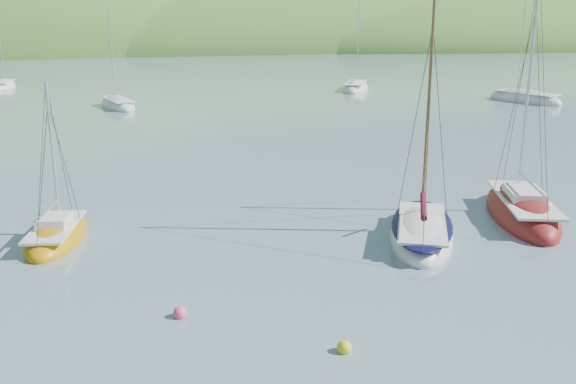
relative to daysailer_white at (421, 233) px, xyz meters
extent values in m
plane|color=slate|center=(-5.43, -7.66, -0.23)|extent=(700.00, 700.00, 0.00)
ellipsoid|color=#3C6F2A|center=(-5.43, 162.34, -0.23)|extent=(440.00, 110.00, 44.00)
ellipsoid|color=#3C6F2A|center=(84.57, 152.34, -0.23)|extent=(240.00, 100.00, 34.00)
ellipsoid|color=silver|center=(0.00, 0.00, -0.11)|extent=(4.88, 7.12, 1.64)
cube|color=silver|center=(-0.05, -0.12, 0.47)|extent=(3.73, 5.52, 0.10)
cylinder|color=brown|center=(0.32, 0.74, 4.90)|extent=(0.12, 0.12, 8.93)
ellipsoid|color=#0D0C37|center=(0.00, 0.00, 0.37)|extent=(4.81, 7.04, 0.28)
cylinder|color=maroon|center=(-0.31, -0.73, 1.38)|extent=(1.48, 3.05, 0.24)
ellipsoid|color=maroon|center=(5.42, 1.60, -0.08)|extent=(4.75, 8.04, 2.10)
cube|color=silver|center=(5.38, 1.46, 0.66)|extent=(3.62, 6.24, 0.10)
cylinder|color=silver|center=(5.69, 2.47, 5.37)|extent=(0.12, 0.12, 9.51)
cube|color=silver|center=(5.38, 1.46, 0.90)|extent=(1.99, 2.46, 0.42)
cylinder|color=silver|center=(5.15, 0.73, 1.57)|extent=(1.17, 3.51, 0.09)
ellipsoid|color=#B87B06|center=(-14.26, 2.80, -0.13)|extent=(2.74, 5.38, 1.41)
cube|color=silver|center=(-14.27, 2.70, 0.38)|extent=(2.06, 4.19, 0.10)
cylinder|color=silver|center=(-14.17, 3.41, 3.17)|extent=(0.12, 0.12, 5.66)
cube|color=silver|center=(-14.27, 2.70, 0.62)|extent=(1.30, 1.58, 0.42)
cylinder|color=silver|center=(-14.34, 2.19, 1.29)|extent=(0.43, 2.46, 0.09)
ellipsoid|color=silver|center=(-13.35, 39.56, -0.09)|extent=(4.49, 7.41, 1.91)
cube|color=silver|center=(-13.31, 39.43, 0.58)|extent=(3.42, 5.75, 0.10)
cylinder|color=silver|center=(-13.61, 40.36, 4.74)|extent=(0.12, 0.12, 8.39)
ellipsoid|color=silver|center=(12.69, 47.82, -0.08)|extent=(5.65, 8.11, 2.09)
cube|color=silver|center=(12.62, 47.68, 0.66)|extent=(4.33, 6.29, 0.10)
cylinder|color=silver|center=(13.07, 48.66, 5.22)|extent=(0.12, 0.12, 9.22)
ellipsoid|color=silver|center=(-27.16, 58.83, -0.10)|extent=(2.40, 6.53, 1.77)
cube|color=silver|center=(-27.16, 58.70, 0.53)|extent=(1.80, 5.09, 0.10)
cylinder|color=silver|center=(-27.15, 59.61, 4.38)|extent=(0.12, 0.12, 7.79)
ellipsoid|color=silver|center=(26.28, 35.16, -0.07)|extent=(5.81, 8.50, 2.20)
cube|color=silver|center=(26.35, 35.02, 0.70)|extent=(4.44, 6.59, 0.10)
cylinder|color=silver|center=(25.90, 36.05, 5.48)|extent=(0.12, 0.12, 9.65)
sphere|color=yellow|center=(-5.61, -7.88, -0.11)|extent=(0.40, 0.40, 0.40)
sphere|color=#FA4D70|center=(-9.80, -4.90, -0.11)|extent=(0.42, 0.42, 0.42)
camera|label=1|loc=(-10.29, -22.56, 8.58)|focal=40.00mm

